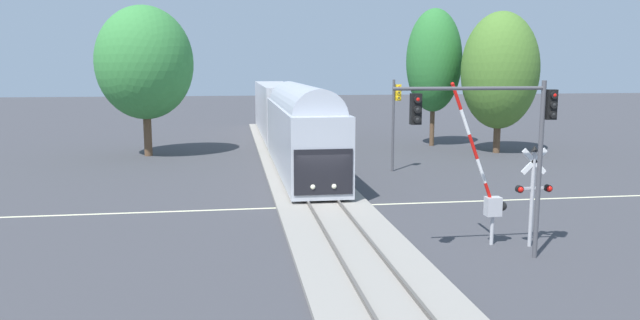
# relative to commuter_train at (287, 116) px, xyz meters

# --- Properties ---
(ground_plane) EXTENTS (220.00, 220.00, 0.00)m
(ground_plane) POSITION_rel_commuter_train_xyz_m (-0.00, -18.20, -2.79)
(ground_plane) COLOR #3D3D42
(road_centre_stripe) EXTENTS (44.00, 0.20, 0.01)m
(road_centre_stripe) POSITION_rel_commuter_train_xyz_m (-0.00, -18.20, -2.79)
(road_centre_stripe) COLOR beige
(road_centre_stripe) RESTS_ON ground
(railway_track) EXTENTS (4.40, 80.00, 0.32)m
(railway_track) POSITION_rel_commuter_train_xyz_m (-0.00, -18.20, -2.69)
(railway_track) COLOR gray
(railway_track) RESTS_ON ground
(commuter_train) EXTENTS (3.04, 39.85, 5.16)m
(commuter_train) POSITION_rel_commuter_train_xyz_m (0.00, 0.00, 0.00)
(commuter_train) COLOR #B2B7C1
(commuter_train) RESTS_ON railway_track
(crossing_gate_near) EXTENTS (2.31, 0.40, 5.99)m
(crossing_gate_near) POSITION_rel_commuter_train_xyz_m (5.11, -25.18, -0.85)
(crossing_gate_near) COLOR #B7B7BC
(crossing_gate_near) RESTS_ON ground
(crossing_signal_mast) EXTENTS (1.36, 0.44, 3.74)m
(crossing_signal_mast) POSITION_rel_commuter_train_xyz_m (6.56, -25.62, -0.50)
(crossing_signal_mast) COLOR #B2B2B7
(crossing_signal_mast) RESTS_ON ground
(traffic_signal_near_right) EXTENTS (5.60, 0.38, 6.08)m
(traffic_signal_near_right) POSITION_rel_commuter_train_xyz_m (4.61, -26.88, 1.83)
(traffic_signal_near_right) COLOR #4C4C51
(traffic_signal_near_right) RESTS_ON ground
(traffic_signal_far_side) EXTENTS (0.53, 0.38, 5.74)m
(traffic_signal_far_side) POSITION_rel_commuter_train_xyz_m (5.93, -9.31, 1.05)
(traffic_signal_far_side) COLOR #4C4C51
(traffic_signal_far_side) RESTS_ON ground
(oak_behind_train) EXTENTS (6.96, 6.96, 10.88)m
(oak_behind_train) POSITION_rel_commuter_train_xyz_m (-10.28, -0.22, 3.99)
(oak_behind_train) COLOR brown
(oak_behind_train) RESTS_ON ground
(oak_far_right) EXTENTS (4.51, 4.51, 11.19)m
(oak_far_right) POSITION_rel_commuter_train_xyz_m (12.32, 2.26, 4.21)
(oak_far_right) COLOR brown
(oak_far_right) RESTS_ON ground
(maple_right_background) EXTENTS (5.75, 5.75, 10.60)m
(maple_right_background) POSITION_rel_commuter_train_xyz_m (15.86, -2.46, 3.43)
(maple_right_background) COLOR brown
(maple_right_background) RESTS_ON ground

